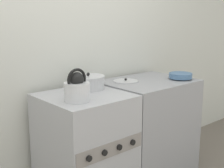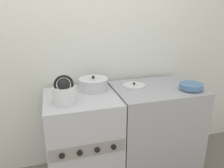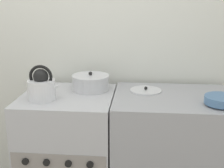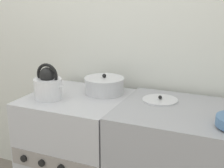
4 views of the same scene
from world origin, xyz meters
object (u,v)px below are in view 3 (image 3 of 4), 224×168
Objects in this scene: stove at (70,153)px; cooking_pot at (91,82)px; kettle at (42,87)px; enamel_bowl at (222,100)px; loose_pot_lid at (146,90)px.

cooking_pot reaches higher than stove.
enamel_bowl is (1.16, -0.03, -0.05)m from kettle.
loose_pot_lid is at bearing 151.27° from enamel_bowl.
kettle is at bearing -141.67° from stove.
loose_pot_lid is at bearing 11.53° from stove.
kettle reaches higher than loose_pot_lid.
kettle is at bearing -162.00° from loose_pot_lid.
kettle is (-0.14, -0.11, 0.54)m from stove.
cooking_pot is at bearing 161.95° from enamel_bowl.
kettle is 1.16m from enamel_bowl.
kettle reaches higher than cooking_pot.
loose_pot_lid is (0.40, -0.03, -0.04)m from cooking_pot.
stove is 0.73m from loose_pot_lid.
enamel_bowl is at bearing -28.73° from loose_pot_lid.
stove is at bearing -168.47° from loose_pot_lid.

